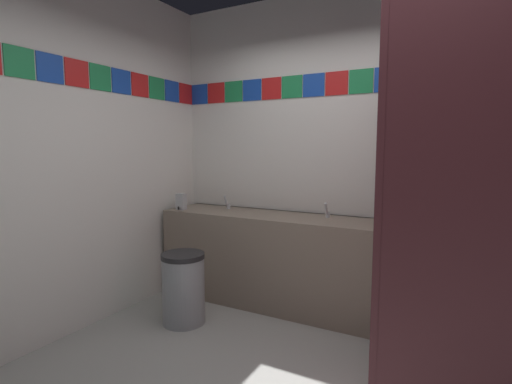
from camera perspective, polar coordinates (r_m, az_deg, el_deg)
wall_back at (r=3.62m, az=14.97°, el=5.86°), size 3.68×0.09×2.87m
wall_side at (r=3.36m, az=-26.18°, el=5.39°), size 0.09×3.08×2.87m
vanity_counter at (r=3.73m, az=1.98°, el=-9.60°), size 2.09×0.56×0.85m
faucet_left at (r=3.96m, az=-4.20°, el=-1.73°), size 0.04×0.10×0.14m
faucet_right at (r=3.51m, az=10.34°, el=-2.87°), size 0.04×0.10×0.14m
soap_dispenser at (r=3.98m, az=-10.87°, el=-1.39°), size 0.09×0.09×0.16m
stall_divider at (r=2.46m, az=23.30°, el=-2.13°), size 0.92×1.58×2.24m
toilet at (r=3.22m, az=30.73°, el=-15.60°), size 0.39×0.49×0.74m
trash_bin at (r=3.42m, az=-10.54°, el=-13.63°), size 0.36×0.36×0.60m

